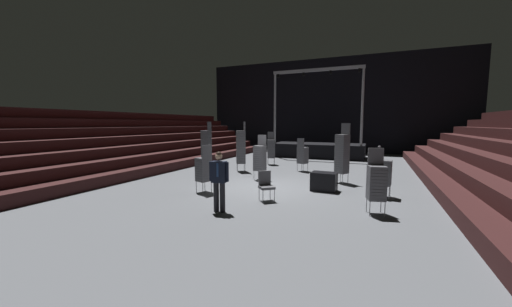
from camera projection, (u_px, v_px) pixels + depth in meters
name	position (u px, v px, depth m)	size (l,w,h in m)	color
ground_plane	(266.00, 188.00, 11.06)	(22.00, 30.00, 0.10)	#515459
arena_end_wall	(328.00, 106.00, 24.38)	(22.00, 0.30, 8.00)	black
bleacher_bank_left	(126.00, 140.00, 15.05)	(5.25, 24.00, 3.15)	black
stage_riser	(318.00, 149.00, 20.80)	(6.48, 2.81, 6.18)	black
man_with_tie	(219.00, 178.00, 7.83)	(0.57, 0.29, 1.70)	black
chair_stack_front_left	(303.00, 155.00, 14.62)	(0.58, 0.58, 1.71)	#B2B5BA
chair_stack_front_right	(342.00, 153.00, 11.69)	(0.60, 0.60, 2.48)	#B2B5BA
chair_stack_mid_left	(204.00, 169.00, 10.11)	(0.56, 0.56, 1.71)	#B2B5BA
chair_stack_mid_right	(241.00, 147.00, 14.57)	(0.61, 0.61, 2.56)	#B2B5BA
chair_stack_mid_centre	(260.00, 157.00, 12.40)	(0.50, 0.50, 1.96)	#B2B5BA
chair_stack_rear_left	(384.00, 172.00, 9.45)	(0.49, 0.49, 1.71)	#B2B5BA
chair_stack_rear_right	(376.00, 182.00, 7.63)	(0.53, 0.53, 1.79)	#B2B5BA
chair_stack_rear_centre	(206.00, 146.00, 15.12)	(0.49, 0.49, 2.56)	#B2B5BA
chair_stack_aisle_left	(271.00, 148.00, 16.96)	(0.58, 0.58, 1.96)	#B2B5BA
equipment_road_case	(324.00, 182.00, 10.38)	(0.90, 0.60, 0.68)	black
loose_chair_near_man	(266.00, 184.00, 9.04)	(0.62, 0.62, 0.95)	#B2B5BA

